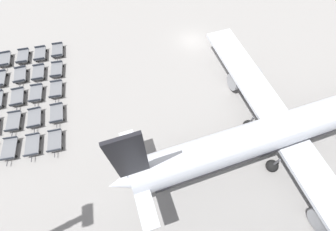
# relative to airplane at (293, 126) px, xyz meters

# --- Properties ---
(ground_plane) EXTENTS (500.00, 500.00, 0.00)m
(ground_plane) POSITION_rel_airplane_xyz_m (-18.82, -6.02, -3.30)
(ground_plane) COLOR gray
(airplane) EXTENTS (34.15, 40.96, 12.30)m
(airplane) POSITION_rel_airplane_xyz_m (0.00, 0.00, 0.00)
(airplane) COLOR silver
(airplane) RESTS_ON ground_plane
(baggage_dolly_row_near_col_a) EXTENTS (3.45, 1.79, 0.92)m
(baggage_dolly_row_near_col_a) POSITION_rel_airplane_xyz_m (-19.98, -34.29, -2.83)
(baggage_dolly_row_near_col_a) COLOR slate
(baggage_dolly_row_near_col_a) RESTS_ON ground_plane
(baggage_dolly_row_near_col_b) EXTENTS (3.43, 1.73, 0.92)m
(baggage_dolly_row_near_col_b) POSITION_rel_airplane_xyz_m (-16.21, -34.43, -2.83)
(baggage_dolly_row_near_col_b) COLOR slate
(baggage_dolly_row_near_col_b) RESTS_ON ground_plane
(baggage_dolly_row_mid_a_col_a) EXTENTS (3.42, 1.71, 0.92)m
(baggage_dolly_row_mid_a_col_a) POSITION_rel_airplane_xyz_m (-20.09, -31.74, -2.83)
(baggage_dolly_row_mid_a_col_a) COLOR slate
(baggage_dolly_row_mid_a_col_a) RESTS_ON ground_plane
(baggage_dolly_row_mid_a_col_b) EXTENTS (3.46, 1.82, 0.92)m
(baggage_dolly_row_mid_a_col_b) POSITION_rel_airplane_xyz_m (-16.39, -31.69, -2.83)
(baggage_dolly_row_mid_a_col_b) COLOR slate
(baggage_dolly_row_mid_a_col_b) RESTS_ON ground_plane
(baggage_dolly_row_mid_a_col_c) EXTENTS (3.45, 1.79, 0.92)m
(baggage_dolly_row_mid_a_col_c) POSITION_rel_airplane_xyz_m (-12.49, -31.57, -2.83)
(baggage_dolly_row_mid_a_col_c) COLOR slate
(baggage_dolly_row_mid_a_col_c) RESTS_ON ground_plane
(baggage_dolly_row_mid_a_col_d) EXTENTS (3.41, 1.69, 0.92)m
(baggage_dolly_row_mid_a_col_d) POSITION_rel_airplane_xyz_m (-8.73, -31.55, -2.83)
(baggage_dolly_row_mid_a_col_d) COLOR slate
(baggage_dolly_row_mid_a_col_d) RESTS_ON ground_plane
(baggage_dolly_row_mid_a_col_e) EXTENTS (3.42, 1.73, 0.92)m
(baggage_dolly_row_mid_a_col_e) POSITION_rel_airplane_xyz_m (-5.05, -31.53, -2.83)
(baggage_dolly_row_mid_a_col_e) COLOR slate
(baggage_dolly_row_mid_a_col_e) RESTS_ON ground_plane
(baggage_dolly_row_mid_b_col_a) EXTENTS (3.43, 1.73, 0.92)m
(baggage_dolly_row_mid_b_col_a) POSITION_rel_airplane_xyz_m (-20.12, -29.27, -2.83)
(baggage_dolly_row_mid_b_col_a) COLOR slate
(baggage_dolly_row_mid_b_col_a) RESTS_ON ground_plane
(baggage_dolly_row_mid_b_col_b) EXTENTS (3.42, 1.72, 0.92)m
(baggage_dolly_row_mid_b_col_b) POSITION_rel_airplane_xyz_m (-16.32, -29.22, -2.83)
(baggage_dolly_row_mid_b_col_b) COLOR slate
(baggage_dolly_row_mid_b_col_b) RESTS_ON ground_plane
(baggage_dolly_row_mid_b_col_c) EXTENTS (3.41, 1.70, 0.92)m
(baggage_dolly_row_mid_b_col_c) POSITION_rel_airplane_xyz_m (-12.62, -29.22, -2.83)
(baggage_dolly_row_mid_b_col_c) COLOR slate
(baggage_dolly_row_mid_b_col_c) RESTS_ON ground_plane
(baggage_dolly_row_mid_b_col_d) EXTENTS (3.44, 1.78, 0.92)m
(baggage_dolly_row_mid_b_col_d) POSITION_rel_airplane_xyz_m (-8.73, -29.06, -2.83)
(baggage_dolly_row_mid_b_col_d) COLOR slate
(baggage_dolly_row_mid_b_col_d) RESTS_ON ground_plane
(baggage_dolly_row_mid_b_col_e) EXTENTS (3.42, 1.71, 0.92)m
(baggage_dolly_row_mid_b_col_e) POSITION_rel_airplane_xyz_m (-5.00, -28.96, -2.83)
(baggage_dolly_row_mid_b_col_e) COLOR slate
(baggage_dolly_row_mid_b_col_e) RESTS_ON ground_plane
(baggage_dolly_row_far_col_a) EXTENTS (3.42, 1.72, 0.92)m
(baggage_dolly_row_far_col_a) POSITION_rel_airplane_xyz_m (-20.33, -26.76, -2.83)
(baggage_dolly_row_far_col_a) COLOR slate
(baggage_dolly_row_far_col_a) RESTS_ON ground_plane
(baggage_dolly_row_far_col_b) EXTENTS (3.42, 1.72, 0.92)m
(baggage_dolly_row_far_col_b) POSITION_rel_airplane_xyz_m (-16.37, -26.70, -2.83)
(baggage_dolly_row_far_col_b) COLOR slate
(baggage_dolly_row_far_col_b) RESTS_ON ground_plane
(baggage_dolly_row_far_col_c) EXTENTS (3.41, 1.70, 0.92)m
(baggage_dolly_row_far_col_c) POSITION_rel_airplane_xyz_m (-12.75, -26.62, -2.83)
(baggage_dolly_row_far_col_c) COLOR slate
(baggage_dolly_row_far_col_c) RESTS_ON ground_plane
(baggage_dolly_row_far_col_d) EXTENTS (3.43, 1.75, 0.92)m
(baggage_dolly_row_far_col_d) POSITION_rel_airplane_xyz_m (-8.86, -26.38, -2.83)
(baggage_dolly_row_far_col_d) COLOR slate
(baggage_dolly_row_far_col_d) RESTS_ON ground_plane
(baggage_dolly_row_far_col_e) EXTENTS (3.42, 1.72, 0.92)m
(baggage_dolly_row_far_col_e) POSITION_rel_airplane_xyz_m (-5.01, -26.43, -2.83)
(baggage_dolly_row_far_col_e) COLOR slate
(baggage_dolly_row_far_col_e) RESTS_ON ground_plane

